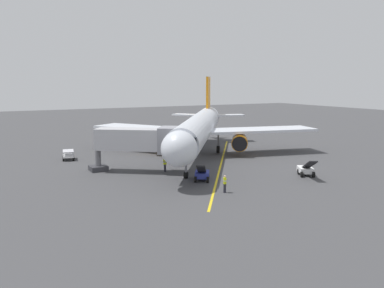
# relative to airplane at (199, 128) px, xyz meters

# --- Properties ---
(ground_plane) EXTENTS (220.00, 220.00, 0.00)m
(ground_plane) POSITION_rel_airplane_xyz_m (0.45, -0.87, -4.00)
(ground_plane) COLOR #424244
(apron_lead_in_line) EXTENTS (23.29, 32.80, 0.01)m
(apron_lead_in_line) POSITION_rel_airplane_xyz_m (0.16, 6.23, -4.00)
(apron_lead_in_line) COLOR yellow
(apron_lead_in_line) RESTS_ON ground
(airplane) EXTENTS (31.14, 35.08, 11.50)m
(airplane) POSITION_rel_airplane_xyz_m (0.00, 0.00, 0.00)
(airplane) COLOR silver
(airplane) RESTS_ON ground
(jet_bridge) EXTENTS (10.42, 8.37, 5.40)m
(jet_bridge) POSITION_rel_airplane_xyz_m (10.90, 6.11, -0.24)
(jet_bridge) COLOR #B7B7BC
(jet_bridge) RESTS_ON ground
(ground_crew_marshaller) EXTENTS (0.38, 0.46, 1.71)m
(ground_crew_marshaller) POSITION_rel_airplane_xyz_m (7.35, 18.25, -3.12)
(ground_crew_marshaller) COLOR #23232D
(ground_crew_marshaller) RESTS_ON ground
(ground_crew_wing_walker) EXTENTS (0.45, 0.34, 1.71)m
(ground_crew_wing_walker) POSITION_rel_airplane_xyz_m (8.64, 7.14, -3.12)
(ground_crew_wing_walker) COLOR #23232D
(ground_crew_wing_walker) RESTS_ON ground
(baggage_cart_near_nose) EXTENTS (1.94, 2.81, 1.27)m
(baggage_cart_near_nose) POSITION_rel_airplane_xyz_m (17.28, -5.89, -3.35)
(baggage_cart_near_nose) COLOR white
(baggage_cart_near_nose) RESTS_ON ground
(belt_loader_portside) EXTENTS (3.36, 4.55, 2.32)m
(belt_loader_portside) POSITION_rel_airplane_xyz_m (-4.69, 16.61, -3.29)
(belt_loader_portside) COLOR white
(belt_loader_portside) RESTS_ON ground
(belt_loader_starboard_side) EXTENTS (3.45, 4.52, 2.32)m
(belt_loader_starboard_side) POSITION_rel_airplane_xyz_m (6.93, 13.06, -3.29)
(belt_loader_starboard_side) COLOR #2D3899
(belt_loader_starboard_side) RESTS_ON ground
(box_truck_rear_apron) EXTENTS (4.96, 3.99, 2.62)m
(box_truck_rear_apron) POSITION_rel_airplane_xyz_m (-0.41, -14.33, -2.62)
(box_truck_rear_apron) COLOR yellow
(box_truck_rear_apron) RESTS_ON ground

